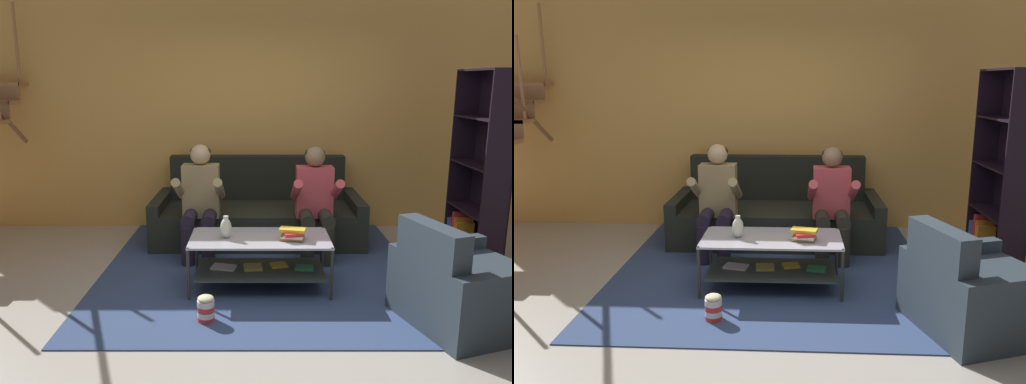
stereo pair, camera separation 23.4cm
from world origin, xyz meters
TOP-DOWN VIEW (x-y plane):
  - ground at (0.00, 0.00)m, footprint 16.80×16.80m
  - back_partition at (0.00, 2.46)m, footprint 8.40×0.12m
  - couch at (-0.06, 1.87)m, footprint 2.34×0.98m
  - person_seated_left at (-0.65, 1.28)m, footprint 0.50×0.58m
  - person_seated_right at (0.53, 1.28)m, footprint 0.50×0.58m
  - coffee_table at (-0.04, 0.48)m, footprint 1.22×0.61m
  - area_rug at (-0.05, 1.04)m, footprint 3.00×3.33m
  - vase at (-0.34, 0.46)m, footprint 0.10×0.10m
  - book_stack at (0.24, 0.40)m, footprint 0.24×0.19m
  - bookshelf at (2.26, 1.38)m, footprint 0.29×0.85m
  - armchair at (1.50, -0.21)m, footprint 1.10×1.08m
  - popcorn_tub at (-0.46, -0.19)m, footprint 0.13×0.13m

SIDE VIEW (x-z plane):
  - ground at x=0.00m, z-range 0.00..0.00m
  - area_rug at x=-0.05m, z-range 0.00..0.01m
  - popcorn_tub at x=-0.46m, z-range 0.00..0.22m
  - armchair at x=1.50m, z-range -0.13..0.68m
  - couch at x=-0.06m, z-range -0.18..0.76m
  - coffee_table at x=-0.04m, z-range 0.08..0.54m
  - book_stack at x=0.24m, z-range 0.47..0.57m
  - vase at x=-0.34m, z-range 0.46..0.66m
  - person_seated_right at x=0.53m, z-range 0.05..1.20m
  - person_seated_left at x=-0.65m, z-range 0.05..1.22m
  - bookshelf at x=2.26m, z-range -0.13..1.80m
  - back_partition at x=0.00m, z-range 0.00..2.90m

